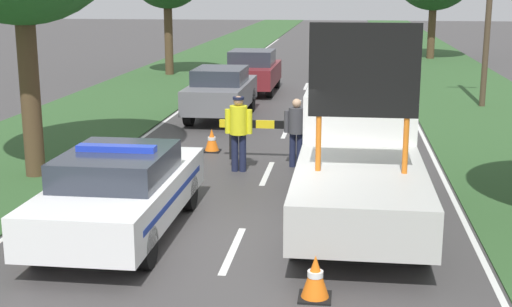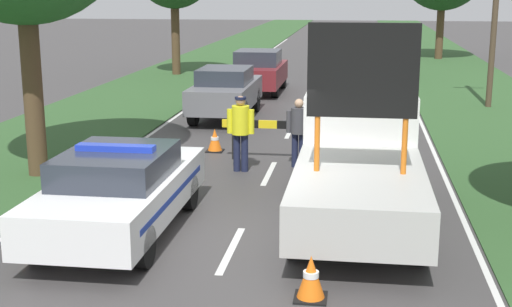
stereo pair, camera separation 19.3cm
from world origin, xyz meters
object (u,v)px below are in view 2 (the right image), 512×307
(pedestrian_civilian, at_px, (299,127))
(traffic_cone_lane_edge, at_px, (155,157))
(traffic_cone_near_police, at_px, (311,278))
(traffic_cone_near_truck, at_px, (407,160))
(traffic_cone_centre_front, at_px, (215,140))
(traffic_cone_behind_barrier, at_px, (31,226))
(queued_car_suv_grey, at_px, (226,92))
(queued_car_hatch_blue, at_px, (365,59))
(work_truck, at_px, (359,161))
(queued_car_wagon_maroon, at_px, (258,71))
(road_barrier, at_px, (277,128))
(police_officer, at_px, (241,127))
(police_car, at_px, (120,190))

(pedestrian_civilian, distance_m, traffic_cone_lane_edge, 3.33)
(traffic_cone_near_police, bearing_deg, traffic_cone_near_truck, 76.18)
(traffic_cone_centre_front, height_order, traffic_cone_behind_barrier, traffic_cone_behind_barrier)
(traffic_cone_behind_barrier, distance_m, traffic_cone_lane_edge, 4.87)
(traffic_cone_near_truck, distance_m, traffic_cone_lane_edge, 5.64)
(queued_car_suv_grey, bearing_deg, queued_car_hatch_blue, -110.73)
(work_truck, bearing_deg, queued_car_hatch_blue, -88.94)
(queued_car_wagon_maroon, distance_m, queued_car_hatch_blue, 7.20)
(road_barrier, relative_size, traffic_cone_lane_edge, 3.70)
(queued_car_suv_grey, bearing_deg, queued_car_wagon_maroon, -92.27)
(queued_car_hatch_blue, bearing_deg, police_officer, 81.12)
(traffic_cone_lane_edge, bearing_deg, queued_car_hatch_blue, 75.66)
(police_officer, xyz_separation_m, traffic_cone_near_truck, (3.71, 0.24, -0.69))
(police_car, height_order, traffic_cone_centre_front, police_car)
(police_officer, distance_m, traffic_cone_near_truck, 3.78)
(queued_car_wagon_maroon, relative_size, queued_car_hatch_blue, 0.92)
(road_barrier, distance_m, police_officer, 1.34)
(traffic_cone_behind_barrier, bearing_deg, traffic_cone_near_truck, 40.72)
(traffic_cone_near_police, xyz_separation_m, traffic_cone_lane_edge, (-3.93, 6.22, 0.05))
(work_truck, height_order, traffic_cone_near_police, work_truck)
(police_officer, distance_m, traffic_cone_near_police, 6.91)
(traffic_cone_near_police, xyz_separation_m, queued_car_wagon_maroon, (-3.38, 18.89, 0.54))
(road_barrier, bearing_deg, queued_car_wagon_maroon, 104.89)
(police_car, relative_size, queued_car_suv_grey, 1.09)
(police_car, distance_m, road_barrier, 5.87)
(traffic_cone_centre_front, height_order, traffic_cone_near_truck, traffic_cone_near_truck)
(police_officer, bearing_deg, traffic_cone_centre_front, -86.59)
(traffic_cone_centre_front, bearing_deg, police_car, -93.13)
(traffic_cone_near_truck, bearing_deg, pedestrian_civilian, 172.45)
(queued_car_hatch_blue, bearing_deg, traffic_cone_behind_barrier, 76.94)
(road_barrier, distance_m, traffic_cone_behind_barrier, 7.10)
(traffic_cone_near_police, bearing_deg, pedestrian_civilian, 96.26)
(traffic_cone_near_truck, height_order, queued_car_wagon_maroon, queued_car_wagon_maroon)
(police_car, xyz_separation_m, work_truck, (3.96, 1.52, 0.27))
(queued_car_wagon_maroon, bearing_deg, traffic_cone_behind_barrier, 85.96)
(traffic_cone_near_truck, xyz_separation_m, traffic_cone_behind_barrier, (-6.29, -5.41, -0.01))
(work_truck, height_order, queued_car_hatch_blue, work_truck)
(police_car, relative_size, queued_car_wagon_maroon, 1.12)
(road_barrier, relative_size, queued_car_hatch_blue, 0.57)
(work_truck, relative_size, traffic_cone_behind_barrier, 8.89)
(traffic_cone_behind_barrier, height_order, queued_car_suv_grey, queued_car_suv_grey)
(traffic_cone_centre_front, height_order, traffic_cone_lane_edge, traffic_cone_lane_edge)
(traffic_cone_near_police, relative_size, traffic_cone_behind_barrier, 0.95)
(traffic_cone_lane_edge, relative_size, queued_car_hatch_blue, 0.16)
(police_officer, bearing_deg, traffic_cone_lane_edge, -13.73)
(police_officer, relative_size, queued_car_hatch_blue, 0.37)
(work_truck, distance_m, pedestrian_civilian, 3.71)
(pedestrian_civilian, distance_m, traffic_cone_centre_front, 2.67)
(work_truck, distance_m, queued_car_wagon_maroon, 15.71)
(traffic_cone_near_truck, distance_m, queued_car_hatch_blue, 17.97)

